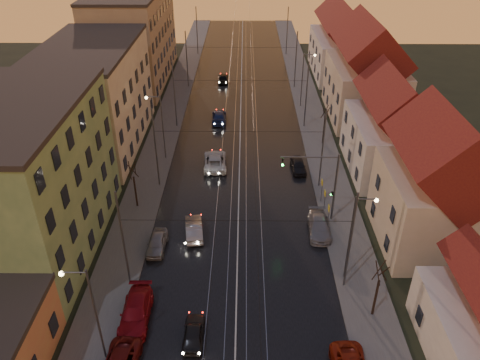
{
  "coord_description": "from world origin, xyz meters",
  "views": [
    {
      "loc": [
        0.55,
        -18.63,
        27.05
      ],
      "look_at": [
        0.14,
        20.82,
        2.72
      ],
      "focal_mm": 35.0,
      "sensor_mm": 36.0,
      "label": 1
    }
  ],
  "objects_px": {
    "street_lamp_2": "(160,121)",
    "driving_car_4": "(223,78)",
    "street_lamp_0": "(90,307)",
    "parked_left_3": "(157,243)",
    "traffic_light_mast": "(325,179)",
    "parked_right_2": "(298,166)",
    "driving_car_3": "(219,117)",
    "driving_car_0": "(194,333)",
    "driving_car_2": "(215,161)",
    "driving_car_1": "(194,228)",
    "street_lamp_1": "(355,230)",
    "street_lamp_3": "(305,75)",
    "parked_right_1": "(319,226)",
    "parked_left_2": "(136,312)"
  },
  "relations": [
    {
      "from": "street_lamp_1",
      "to": "parked_right_2",
      "type": "xyz_separation_m",
      "value": [
        -2.43,
        17.37,
        -4.24
      ]
    },
    {
      "from": "traffic_light_mast",
      "to": "driving_car_1",
      "type": "distance_m",
      "value": 12.89
    },
    {
      "from": "street_lamp_2",
      "to": "driving_car_0",
      "type": "bearing_deg",
      "value": -76.85
    },
    {
      "from": "street_lamp_2",
      "to": "street_lamp_3",
      "type": "height_order",
      "value": "same"
    },
    {
      "from": "street_lamp_3",
      "to": "driving_car_4",
      "type": "bearing_deg",
      "value": 139.32
    },
    {
      "from": "parked_left_2",
      "to": "parked_right_1",
      "type": "xyz_separation_m",
      "value": [
        14.89,
        10.55,
        -0.06
      ]
    },
    {
      "from": "street_lamp_2",
      "to": "driving_car_4",
      "type": "relative_size",
      "value": 1.89
    },
    {
      "from": "street_lamp_0",
      "to": "parked_left_3",
      "type": "relative_size",
      "value": 2.08
    },
    {
      "from": "street_lamp_2",
      "to": "driving_car_3",
      "type": "xyz_separation_m",
      "value": [
        6.16,
        10.74,
        -4.19
      ]
    },
    {
      "from": "street_lamp_0",
      "to": "parked_left_3",
      "type": "xyz_separation_m",
      "value": [
        1.97,
        11.52,
        -4.23
      ]
    },
    {
      "from": "parked_left_3",
      "to": "parked_right_2",
      "type": "xyz_separation_m",
      "value": [
        13.81,
        13.84,
        -0.0
      ]
    },
    {
      "from": "traffic_light_mast",
      "to": "driving_car_3",
      "type": "bearing_deg",
      "value": 115.69
    },
    {
      "from": "driving_car_0",
      "to": "parked_left_2",
      "type": "height_order",
      "value": "parked_left_2"
    },
    {
      "from": "parked_right_1",
      "to": "traffic_light_mast",
      "type": "bearing_deg",
      "value": 78.27
    },
    {
      "from": "street_lamp_2",
      "to": "parked_right_1",
      "type": "height_order",
      "value": "street_lamp_2"
    },
    {
      "from": "street_lamp_1",
      "to": "street_lamp_3",
      "type": "distance_m",
      "value": 36.0
    },
    {
      "from": "driving_car_0",
      "to": "driving_car_3",
      "type": "height_order",
      "value": "driving_car_3"
    },
    {
      "from": "street_lamp_0",
      "to": "street_lamp_3",
      "type": "bearing_deg",
      "value": 67.52
    },
    {
      "from": "traffic_light_mast",
      "to": "driving_car_4",
      "type": "distance_m",
      "value": 40.19
    },
    {
      "from": "street_lamp_0",
      "to": "traffic_light_mast",
      "type": "bearing_deg",
      "value": 43.1
    },
    {
      "from": "street_lamp_0",
      "to": "driving_car_4",
      "type": "relative_size",
      "value": 1.89
    },
    {
      "from": "street_lamp_2",
      "to": "street_lamp_3",
      "type": "relative_size",
      "value": 1.0
    },
    {
      "from": "street_lamp_0",
      "to": "driving_car_4",
      "type": "xyz_separation_m",
      "value": [
        6.06,
        54.44,
        -4.16
      ]
    },
    {
      "from": "street_lamp_0",
      "to": "driving_car_1",
      "type": "bearing_deg",
      "value": 69.55
    },
    {
      "from": "traffic_light_mast",
      "to": "parked_right_2",
      "type": "bearing_deg",
      "value": 98.03
    },
    {
      "from": "parked_right_2",
      "to": "street_lamp_2",
      "type": "bearing_deg",
      "value": 166.9
    },
    {
      "from": "traffic_light_mast",
      "to": "parked_left_2",
      "type": "relative_size",
      "value": 1.41
    },
    {
      "from": "street_lamp_2",
      "to": "driving_car_2",
      "type": "bearing_deg",
      "value": -15.88
    },
    {
      "from": "street_lamp_2",
      "to": "parked_left_3",
      "type": "distance_m",
      "value": 17.13
    },
    {
      "from": "driving_car_2",
      "to": "driving_car_3",
      "type": "bearing_deg",
      "value": -92.58
    },
    {
      "from": "parked_left_2",
      "to": "street_lamp_0",
      "type": "bearing_deg",
      "value": -117.82
    },
    {
      "from": "street_lamp_2",
      "to": "traffic_light_mast",
      "type": "height_order",
      "value": "street_lamp_2"
    },
    {
      "from": "parked_right_1",
      "to": "driving_car_3",
      "type": "bearing_deg",
      "value": 114.73
    },
    {
      "from": "street_lamp_3",
      "to": "driving_car_2",
      "type": "distance_m",
      "value": 21.8
    },
    {
      "from": "street_lamp_1",
      "to": "parked_left_3",
      "type": "height_order",
      "value": "street_lamp_1"
    },
    {
      "from": "driving_car_1",
      "to": "driving_car_0",
      "type": "bearing_deg",
      "value": 87.32
    },
    {
      "from": "street_lamp_3",
      "to": "driving_car_3",
      "type": "bearing_deg",
      "value": -156.43
    },
    {
      "from": "street_lamp_2",
      "to": "driving_car_3",
      "type": "distance_m",
      "value": 13.07
    },
    {
      "from": "street_lamp_0",
      "to": "street_lamp_2",
      "type": "xyz_separation_m",
      "value": [
        0.0,
        28.0,
        0.0
      ]
    },
    {
      "from": "street_lamp_1",
      "to": "street_lamp_3",
      "type": "height_order",
      "value": "same"
    },
    {
      "from": "driving_car_1",
      "to": "driving_car_4",
      "type": "height_order",
      "value": "driving_car_4"
    },
    {
      "from": "street_lamp_0",
      "to": "driving_car_0",
      "type": "bearing_deg",
      "value": 15.19
    },
    {
      "from": "driving_car_1",
      "to": "parked_right_1",
      "type": "relative_size",
      "value": 0.91
    },
    {
      "from": "traffic_light_mast",
      "to": "driving_car_3",
      "type": "height_order",
      "value": "traffic_light_mast"
    },
    {
      "from": "parked_right_2",
      "to": "driving_car_3",
      "type": "bearing_deg",
      "value": 122.1
    },
    {
      "from": "traffic_light_mast",
      "to": "parked_right_2",
      "type": "height_order",
      "value": "traffic_light_mast"
    },
    {
      "from": "street_lamp_1",
      "to": "street_lamp_2",
      "type": "xyz_separation_m",
      "value": [
        -18.21,
        20.0,
        0.0
      ]
    },
    {
      "from": "driving_car_0",
      "to": "driving_car_2",
      "type": "height_order",
      "value": "driving_car_2"
    },
    {
      "from": "driving_car_2",
      "to": "parked_left_3",
      "type": "xyz_separation_m",
      "value": [
        -4.33,
        -14.69,
        -0.1
      ]
    },
    {
      "from": "street_lamp_1",
      "to": "street_lamp_2",
      "type": "bearing_deg",
      "value": 132.32
    }
  ]
}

